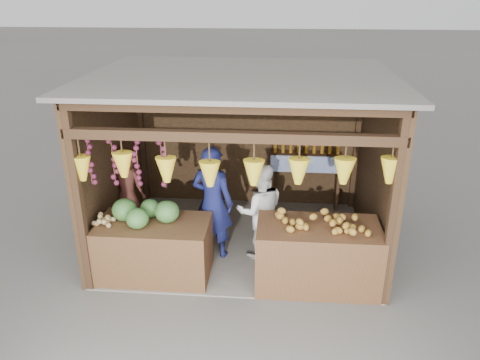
% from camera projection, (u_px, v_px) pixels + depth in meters
% --- Properties ---
extents(ground, '(80.00, 80.00, 0.00)m').
position_uv_depth(ground, '(241.00, 241.00, 7.54)').
color(ground, '#514F49').
rests_on(ground, ground).
extents(stall_structure, '(4.30, 3.30, 2.66)m').
position_uv_depth(stall_structure, '(239.00, 143.00, 6.86)').
color(stall_structure, slate).
rests_on(stall_structure, ground).
extents(back_shelf, '(1.25, 0.32, 1.32)m').
position_uv_depth(back_shelf, '(306.00, 164.00, 8.31)').
color(back_shelf, '#382314').
rests_on(back_shelf, ground).
extents(counter_left, '(1.53, 0.85, 0.82)m').
position_uv_depth(counter_left, '(155.00, 249.00, 6.51)').
color(counter_left, '#502E1A').
rests_on(counter_left, ground).
extents(counter_right, '(1.63, 0.85, 0.89)m').
position_uv_depth(counter_right, '(317.00, 256.00, 6.29)').
color(counter_right, '#4B2F19').
rests_on(counter_right, ground).
extents(stool, '(0.33, 0.33, 0.31)m').
position_uv_depth(stool, '(132.00, 226.00, 7.68)').
color(stool, black).
rests_on(stool, ground).
extents(man_standing, '(0.72, 0.57, 1.73)m').
position_uv_depth(man_standing, '(213.00, 203.00, 6.84)').
color(man_standing, '#151A50').
rests_on(man_standing, ground).
extents(woman_standing, '(0.82, 0.70, 1.49)m').
position_uv_depth(woman_standing, '(260.00, 211.00, 6.85)').
color(woman_standing, white).
rests_on(woman_standing, ground).
extents(vendor_seated, '(0.68, 0.59, 1.17)m').
position_uv_depth(vendor_seated, '(128.00, 184.00, 7.39)').
color(vendor_seated, brown).
rests_on(vendor_seated, stool).
extents(melon_pile, '(1.00, 0.50, 0.32)m').
position_uv_depth(melon_pile, '(146.00, 211.00, 6.34)').
color(melon_pile, '#16521A').
rests_on(melon_pile, counter_left).
extents(tanfruit_pile, '(0.34, 0.40, 0.13)m').
position_uv_depth(tanfruit_pile, '(105.00, 218.00, 6.35)').
color(tanfruit_pile, '#9F8049').
rests_on(tanfruit_pile, counter_left).
extents(mango_pile, '(1.40, 0.64, 0.22)m').
position_uv_depth(mango_pile, '(320.00, 221.00, 6.02)').
color(mango_pile, '#C4491A').
rests_on(mango_pile, counter_right).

